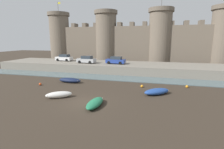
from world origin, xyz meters
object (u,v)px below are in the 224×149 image
at_px(mooring_buoy_mid_mud, 40,84).
at_px(car_quay_west, 64,58).
at_px(mooring_buoy_off_centre, 142,86).
at_px(car_quay_centre_west, 86,60).
at_px(rowboat_foreground_left, 95,103).
at_px(mooring_buoy_near_shore, 187,87).
at_px(rowboat_midflat_right, 59,95).
at_px(car_quay_centre_east, 116,60).
at_px(rowboat_foreground_right, 157,91).
at_px(rowboat_foreground_centre, 70,80).

height_order(mooring_buoy_mid_mud, car_quay_west, car_quay_west).
bearing_deg(mooring_buoy_off_centre, car_quay_centre_west, 141.18).
bearing_deg(rowboat_foreground_left, mooring_buoy_near_shore, 44.12).
bearing_deg(car_quay_west, mooring_buoy_mid_mud, -72.78).
relative_size(rowboat_midflat_right, car_quay_west, 0.76).
relative_size(mooring_buoy_near_shore, car_quay_centre_east, 0.09).
bearing_deg(mooring_buoy_near_shore, rowboat_foreground_left, -135.88).
bearing_deg(rowboat_foreground_left, rowboat_midflat_right, 164.77).
xyz_separation_m(rowboat_midflat_right, car_quay_centre_east, (2.55, 18.55, 2.14)).
bearing_deg(mooring_buoy_near_shore, rowboat_foreground_right, -134.02).
height_order(mooring_buoy_mid_mud, car_quay_centre_east, car_quay_centre_east).
height_order(rowboat_foreground_centre, car_quay_centre_east, car_quay_centre_east).
xyz_separation_m(rowboat_midflat_right, car_quay_west, (-10.95, 20.38, 2.14)).
height_order(rowboat_foreground_right, car_quay_centre_east, car_quay_centre_east).
bearing_deg(rowboat_foreground_left, mooring_buoy_off_centre, 64.52).
xyz_separation_m(mooring_buoy_near_shore, mooring_buoy_off_centre, (-6.40, -1.55, 0.00)).
xyz_separation_m(rowboat_foreground_left, mooring_buoy_near_shore, (10.54, 10.22, -0.16)).
relative_size(rowboat_foreground_left, car_quay_centre_west, 0.86).
relative_size(rowboat_foreground_right, car_quay_west, 0.89).
bearing_deg(rowboat_foreground_right, mooring_buoy_near_shore, 45.98).
relative_size(rowboat_foreground_left, car_quay_west, 0.86).
bearing_deg(mooring_buoy_mid_mud, mooring_buoy_off_centre, 10.39).
height_order(mooring_buoy_near_shore, car_quay_centre_west, car_quay_centre_west).
relative_size(rowboat_foreground_centre, mooring_buoy_near_shore, 10.08).
height_order(rowboat_foreground_centre, car_quay_west, car_quay_west).
relative_size(rowboat_foreground_centre, rowboat_midflat_right, 1.23).
height_order(mooring_buoy_near_shore, mooring_buoy_mid_mud, mooring_buoy_mid_mud).
bearing_deg(rowboat_foreground_right, rowboat_foreground_centre, 168.51).
distance_m(car_quay_centre_east, car_quay_west, 13.62).
relative_size(mooring_buoy_mid_mud, car_quay_west, 0.10).
bearing_deg(rowboat_foreground_centre, car_quay_centre_east, 66.20).
xyz_separation_m(rowboat_foreground_right, rowboat_foreground_left, (-6.30, -5.83, -0.06)).
xyz_separation_m(rowboat_foreground_right, car_quay_centre_east, (-8.92, 14.13, 2.14)).
xyz_separation_m(rowboat_midflat_right, mooring_buoy_mid_mud, (-6.01, 4.46, -0.21)).
distance_m(rowboat_midflat_right, mooring_buoy_near_shore, 18.02).
bearing_deg(rowboat_foreground_left, mooring_buoy_mid_mud, 152.33).
bearing_deg(rowboat_midflat_right, car_quay_centre_west, 102.62).
height_order(car_quay_centre_east, car_quay_west, same).
distance_m(mooring_buoy_off_centre, car_quay_west, 24.25).
xyz_separation_m(rowboat_foreground_centre, rowboat_midflat_right, (2.43, -7.25, -0.00)).
bearing_deg(car_quay_centre_west, rowboat_foreground_centre, -81.54).
bearing_deg(car_quay_west, mooring_buoy_near_shore, -23.46).
height_order(rowboat_foreground_right, mooring_buoy_mid_mud, rowboat_foreground_right).
xyz_separation_m(rowboat_foreground_centre, car_quay_centre_west, (-1.60, 10.76, 2.14)).
bearing_deg(rowboat_foreground_left, rowboat_foreground_centre, 131.31).
height_order(mooring_buoy_off_centre, car_quay_centre_east, car_quay_centre_east).
bearing_deg(mooring_buoy_near_shore, car_quay_centre_east, 143.50).
xyz_separation_m(mooring_buoy_near_shore, car_quay_centre_west, (-19.75, 9.19, 2.36)).
distance_m(rowboat_foreground_centre, rowboat_midflat_right, 7.64).
distance_m(rowboat_foreground_centre, car_quay_centre_east, 12.54).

